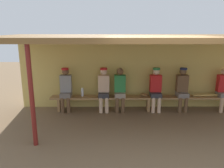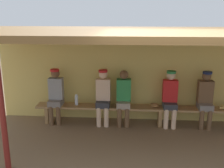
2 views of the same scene
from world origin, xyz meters
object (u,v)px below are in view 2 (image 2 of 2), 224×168
Objects in this scene: support_post at (2,110)px; player_in_white at (170,96)px; bench at (160,110)px; player_rightmost at (56,93)px; player_with_sunglasses at (205,97)px; baseball_glove_worn at (155,105)px; water_bottle_orange at (76,100)px; player_shirtless_tan at (124,96)px; player_in_blue at (103,95)px.

player_in_white is at bearing 34.78° from support_post.
bench is 2.55m from player_rightmost.
player_with_sunglasses is 1.19m from baseball_glove_worn.
player_rightmost is at bearing 180.00° from player_in_white.
player_in_white is 2.25m from water_bottle_orange.
bench is at bearing -142.70° from baseball_glove_worn.
player_in_blue reaches higher than player_shirtless_tan.
player_with_sunglasses is at bearing 0.00° from player_in_blue.
baseball_glove_worn is at bearing 0.34° from player_rightmost.
player_shirtless_tan is 0.49m from player_in_blue.
baseball_glove_worn is (-1.17, 0.01, -0.24)m from player_with_sunglasses.
player_in_blue is at bearing 45.39° from baseball_glove_worn.
player_rightmost is at bearing 180.00° from player_in_blue.
support_post is at bearing -124.43° from player_in_blue.
baseball_glove_worn is at bearing 179.30° from player_with_sunglasses.
support_post reaches higher than bench.
support_post is at bearing -143.25° from bench.
water_bottle_orange is (-3.06, 0.03, -0.16)m from player_with_sunglasses.
bench is 1.09m from player_with_sunglasses.
player_in_white is 5.60× the size of baseball_glove_worn.
player_in_white and player_with_sunglasses have the same top height.
support_post reaches higher than baseball_glove_worn.
player_in_white is at bearing -0.70° from water_bottle_orange.
player_shirtless_tan reaches higher than bench.
player_rightmost and player_in_blue have the same top height.
bench is at bearing -0.15° from player_in_blue.
player_in_white is 0.43m from baseball_glove_worn.
baseball_glove_worn is at bearing 177.70° from player_in_white.
support_post reaches higher than player_rightmost.
support_post is 1.64× the size of player_in_blue.
bench is (2.81, 2.10, -0.71)m from support_post.
player_rightmost is 5.60× the size of baseball_glove_worn.
support_post is 2.15m from player_rightmost.
support_post reaches higher than player_in_white.
support_post is 3.58m from bench.
support_post is at bearing -151.31° from player_with_sunglasses.
player_rightmost is at bearing 179.92° from bench.
player_in_white and player_rightmost have the same top height.
player_rightmost is at bearing 179.98° from player_shirtless_tan.
player_in_white is 1.00× the size of player_rightmost.
water_bottle_orange is at bearing 179.30° from player_in_white.
player_in_white and player_in_blue have the same top height.
player_in_blue is (-1.59, 0.00, 0.00)m from player_in_white.
player_in_white reaches higher than player_shirtless_tan.
player_shirtless_tan is 1.91m from player_with_sunglasses.
support_post is at bearing -145.22° from player_in_white.
water_bottle_orange is at bearing 179.49° from player_with_sunglasses.
support_post is at bearing -97.70° from player_rightmost.
player_in_blue is 1.26m from baseball_glove_worn.
water_bottle_orange is (-1.15, 0.03, -0.14)m from player_shirtless_tan.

